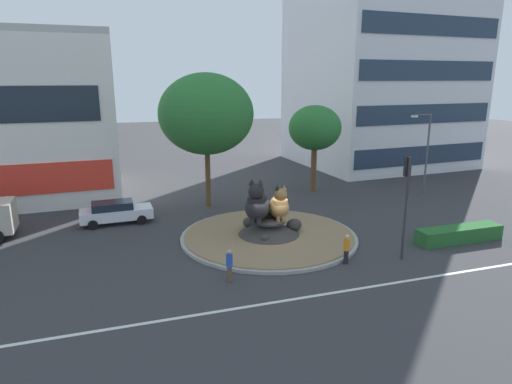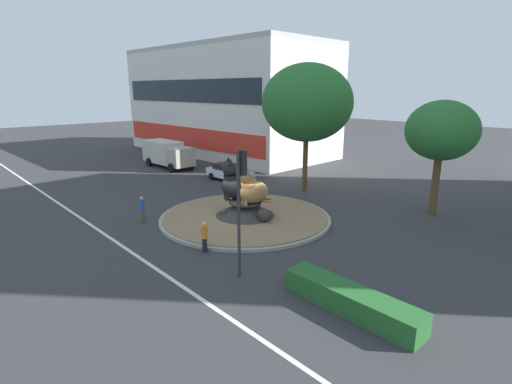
{
  "view_description": "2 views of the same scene",
  "coord_description": "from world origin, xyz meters",
  "px_view_note": "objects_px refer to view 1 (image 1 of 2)",
  "views": [
    {
      "loc": [
        -8.77,
        -24.41,
        9.62
      ],
      "look_at": [
        -0.97,
        -0.42,
        3.12
      ],
      "focal_mm": 30.95,
      "sensor_mm": 36.0,
      "label": 1
    },
    {
      "loc": [
        18.02,
        -15.58,
        8.13
      ],
      "look_at": [
        0.8,
        0.21,
        1.9
      ],
      "focal_mm": 27.25,
      "sensor_mm": 36.0,
      "label": 2
    }
  ],
  "objects_px": {
    "cat_statue_black": "(257,205)",
    "traffic_light_mast": "(407,190)",
    "broadleaf_tree_behind_island": "(315,128)",
    "streetlight_arm": "(425,148)",
    "office_tower": "(381,53)",
    "second_tree_near_tower": "(206,114)",
    "pedestrian_orange_shirt": "(346,248)",
    "pedestrian_blue_shirt": "(229,264)",
    "sedan_on_far_lane": "(116,212)",
    "cat_statue_tabby": "(279,206)"
  },
  "relations": [
    {
      "from": "cat_statue_black",
      "to": "second_tree_near_tower",
      "type": "distance_m",
      "value": 9.64
    },
    {
      "from": "office_tower",
      "to": "streetlight_arm",
      "type": "bearing_deg",
      "value": -110.8
    },
    {
      "from": "traffic_light_mast",
      "to": "office_tower",
      "type": "bearing_deg",
      "value": -18.34
    },
    {
      "from": "office_tower",
      "to": "broadleaf_tree_behind_island",
      "type": "xyz_separation_m",
      "value": [
        -12.82,
        -10.39,
        -6.93
      ]
    },
    {
      "from": "traffic_light_mast",
      "to": "streetlight_arm",
      "type": "relative_size",
      "value": 0.83
    },
    {
      "from": "cat_statue_black",
      "to": "cat_statue_tabby",
      "type": "xyz_separation_m",
      "value": [
        1.44,
        0.01,
        -0.18
      ]
    },
    {
      "from": "second_tree_near_tower",
      "to": "office_tower",
      "type": "bearing_deg",
      "value": 28.24
    },
    {
      "from": "cat_statue_black",
      "to": "streetlight_arm",
      "type": "relative_size",
      "value": 0.41
    },
    {
      "from": "pedestrian_blue_shirt",
      "to": "sedan_on_far_lane",
      "type": "relative_size",
      "value": 0.34
    },
    {
      "from": "office_tower",
      "to": "second_tree_near_tower",
      "type": "relative_size",
      "value": 2.47
    },
    {
      "from": "office_tower",
      "to": "pedestrian_blue_shirt",
      "type": "height_order",
      "value": "office_tower"
    },
    {
      "from": "cat_statue_tabby",
      "to": "second_tree_near_tower",
      "type": "bearing_deg",
      "value": -151.37
    },
    {
      "from": "second_tree_near_tower",
      "to": "streetlight_arm",
      "type": "distance_m",
      "value": 18.51
    },
    {
      "from": "pedestrian_blue_shirt",
      "to": "cat_statue_tabby",
      "type": "bearing_deg",
      "value": -164.97
    },
    {
      "from": "cat_statue_tabby",
      "to": "pedestrian_blue_shirt",
      "type": "height_order",
      "value": "cat_statue_tabby"
    },
    {
      "from": "broadleaf_tree_behind_island",
      "to": "sedan_on_far_lane",
      "type": "xyz_separation_m",
      "value": [
        -16.68,
        -4.03,
        -4.71
      ]
    },
    {
      "from": "broadleaf_tree_behind_island",
      "to": "pedestrian_orange_shirt",
      "type": "distance_m",
      "value": 16.48
    },
    {
      "from": "cat_statue_tabby",
      "to": "pedestrian_orange_shirt",
      "type": "height_order",
      "value": "cat_statue_tabby"
    },
    {
      "from": "office_tower",
      "to": "pedestrian_orange_shirt",
      "type": "height_order",
      "value": "office_tower"
    },
    {
      "from": "office_tower",
      "to": "second_tree_near_tower",
      "type": "bearing_deg",
      "value": -155.3
    },
    {
      "from": "pedestrian_orange_shirt",
      "to": "broadleaf_tree_behind_island",
      "type": "bearing_deg",
      "value": 112.82
    },
    {
      "from": "broadleaf_tree_behind_island",
      "to": "office_tower",
      "type": "bearing_deg",
      "value": 39.02
    },
    {
      "from": "broadleaf_tree_behind_island",
      "to": "sedan_on_far_lane",
      "type": "bearing_deg",
      "value": -166.43
    },
    {
      "from": "traffic_light_mast",
      "to": "pedestrian_blue_shirt",
      "type": "distance_m",
      "value": 10.18
    },
    {
      "from": "office_tower",
      "to": "streetlight_arm",
      "type": "xyz_separation_m",
      "value": [
        -4.44,
        -14.3,
        -8.48
      ]
    },
    {
      "from": "broadleaf_tree_behind_island",
      "to": "second_tree_near_tower",
      "type": "height_order",
      "value": "second_tree_near_tower"
    },
    {
      "from": "cat_statue_black",
      "to": "streetlight_arm",
      "type": "xyz_separation_m",
      "value": [
        16.81,
        6.03,
        1.78
      ]
    },
    {
      "from": "broadleaf_tree_behind_island",
      "to": "streetlight_arm",
      "type": "distance_m",
      "value": 9.37
    },
    {
      "from": "office_tower",
      "to": "second_tree_near_tower",
      "type": "xyz_separation_m",
      "value": [
        -22.56,
        -12.12,
        -5.38
      ]
    },
    {
      "from": "cat_statue_black",
      "to": "traffic_light_mast",
      "type": "relative_size",
      "value": 0.49
    },
    {
      "from": "cat_statue_black",
      "to": "second_tree_near_tower",
      "type": "xyz_separation_m",
      "value": [
        -1.31,
        8.21,
        4.88
      ]
    },
    {
      "from": "traffic_light_mast",
      "to": "pedestrian_orange_shirt",
      "type": "bearing_deg",
      "value": 96.28
    },
    {
      "from": "traffic_light_mast",
      "to": "sedan_on_far_lane",
      "type": "distance_m",
      "value": 18.88
    },
    {
      "from": "cat_statue_tabby",
      "to": "traffic_light_mast",
      "type": "bearing_deg",
      "value": 54.16
    },
    {
      "from": "office_tower",
      "to": "sedan_on_far_lane",
      "type": "relative_size",
      "value": 5.17
    },
    {
      "from": "office_tower",
      "to": "cat_statue_black",
      "type": "bearing_deg",
      "value": -139.81
    },
    {
      "from": "broadleaf_tree_behind_island",
      "to": "streetlight_arm",
      "type": "bearing_deg",
      "value": -25.02
    },
    {
      "from": "sedan_on_far_lane",
      "to": "pedestrian_orange_shirt",
      "type": "bearing_deg",
      "value": -45.49
    },
    {
      "from": "pedestrian_blue_shirt",
      "to": "streetlight_arm",
      "type": "bearing_deg",
      "value": 175.71
    },
    {
      "from": "office_tower",
      "to": "broadleaf_tree_behind_island",
      "type": "distance_m",
      "value": 17.89
    },
    {
      "from": "cat_statue_black",
      "to": "pedestrian_blue_shirt",
      "type": "relative_size",
      "value": 1.69
    },
    {
      "from": "second_tree_near_tower",
      "to": "sedan_on_far_lane",
      "type": "bearing_deg",
      "value": -161.69
    },
    {
      "from": "second_tree_near_tower",
      "to": "sedan_on_far_lane",
      "type": "distance_m",
      "value": 9.62
    },
    {
      "from": "traffic_light_mast",
      "to": "second_tree_near_tower",
      "type": "xyz_separation_m",
      "value": [
        -7.91,
        13.53,
        3.15
      ]
    },
    {
      "from": "cat_statue_black",
      "to": "cat_statue_tabby",
      "type": "relative_size",
      "value": 1.19
    },
    {
      "from": "office_tower",
      "to": "streetlight_arm",
      "type": "height_order",
      "value": "office_tower"
    },
    {
      "from": "traffic_light_mast",
      "to": "streetlight_arm",
      "type": "bearing_deg",
      "value": -30.58
    },
    {
      "from": "cat_statue_black",
      "to": "second_tree_near_tower",
      "type": "relative_size",
      "value": 0.28
    },
    {
      "from": "cat_statue_black",
      "to": "broadleaf_tree_behind_island",
      "type": "distance_m",
      "value": 13.46
    },
    {
      "from": "office_tower",
      "to": "pedestrian_blue_shirt",
      "type": "bearing_deg",
      "value": -137.24
    }
  ]
}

